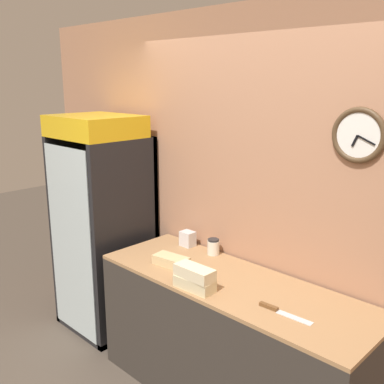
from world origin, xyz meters
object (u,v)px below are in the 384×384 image
at_px(sandwich_stack_middle, 195,272).
at_px(condiment_jar, 213,247).
at_px(sandwich_stack_bottom, 195,284).
at_px(beverage_cooler, 107,214).
at_px(napkin_dispenser, 188,239).
at_px(sandwich_flat_left, 171,261).
at_px(chefs_knife, 278,310).

distance_m(sandwich_stack_middle, condiment_jar, 0.61).
bearing_deg(sandwich_stack_bottom, beverage_cooler, 167.40).
bearing_deg(sandwich_stack_bottom, napkin_dispenser, 138.14).
bearing_deg(sandwich_flat_left, condiment_jar, 78.05).
distance_m(condiment_jar, napkin_dispenser, 0.26).
height_order(sandwich_stack_bottom, sandwich_flat_left, sandwich_stack_bottom).
relative_size(beverage_cooler, sandwich_stack_middle, 7.02).
bearing_deg(sandwich_stack_middle, napkin_dispenser, 138.14).
distance_m(beverage_cooler, sandwich_stack_middle, 1.41).
bearing_deg(condiment_jar, sandwich_stack_middle, -59.68).
height_order(sandwich_stack_bottom, chefs_knife, sandwich_stack_bottom).
bearing_deg(napkin_dispenser, sandwich_flat_left, -62.38).
bearing_deg(sandwich_stack_middle, condiment_jar, 120.32).
bearing_deg(sandwich_flat_left, beverage_cooler, 171.21).
bearing_deg(sandwich_stack_middle, chefs_knife, 13.46).
bearing_deg(sandwich_stack_middle, beverage_cooler, 167.40).
height_order(sandwich_stack_middle, chefs_knife, sandwich_stack_middle).
bearing_deg(condiment_jar, napkin_dispenser, -177.44).
relative_size(beverage_cooler, sandwich_stack_bottom, 6.90).
xyz_separation_m(beverage_cooler, chefs_knife, (1.92, -0.18, -0.13)).
height_order(beverage_cooler, sandwich_stack_middle, beverage_cooler).
height_order(sandwich_stack_bottom, napkin_dispenser, napkin_dispenser).
height_order(chefs_knife, condiment_jar, condiment_jar).
distance_m(sandwich_stack_bottom, sandwich_stack_middle, 0.08).
distance_m(beverage_cooler, napkin_dispenser, 0.83).
distance_m(beverage_cooler, sandwich_stack_bottom, 1.41).
xyz_separation_m(sandwich_stack_bottom, chefs_knife, (0.54, 0.13, -0.03)).
bearing_deg(napkin_dispenser, beverage_cooler, -165.92).
bearing_deg(sandwich_stack_bottom, sandwich_flat_left, 158.09).
distance_m(sandwich_stack_middle, sandwich_flat_left, 0.42).
bearing_deg(chefs_knife, condiment_jar, 155.16).
xyz_separation_m(sandwich_flat_left, condiment_jar, (0.08, 0.37, 0.03)).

